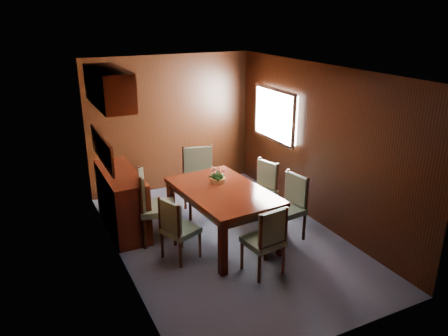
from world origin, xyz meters
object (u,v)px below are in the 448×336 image
chair_left_near (176,226)px  chair_right_near (290,203)px  dining_table (223,196)px  chair_head (267,237)px  sideboard (122,201)px  flower_centerpiece (218,175)px

chair_left_near → chair_right_near: chair_right_near is taller
dining_table → chair_head: (0.10, -1.02, -0.16)m
sideboard → chair_right_near: (2.08, -1.30, 0.08)m
chair_left_near → chair_head: 1.18m
chair_head → flower_centerpiece: 1.34m
flower_centerpiece → chair_left_near: bearing=-149.7°
chair_left_near → chair_right_near: 1.67m
chair_right_near → chair_head: size_ratio=1.04×
dining_table → chair_left_near: size_ratio=1.98×
dining_table → chair_right_near: chair_right_near is taller
chair_right_near → chair_head: bearing=122.2°
sideboard → chair_left_near: bearing=-70.6°
dining_table → flower_centerpiece: flower_centerpiece is taller
dining_table → flower_centerpiece: bearing=74.9°
sideboard → flower_centerpiece: (1.24, -0.70, 0.44)m
dining_table → chair_head: size_ratio=1.90×
chair_right_near → flower_centerpiece: size_ratio=3.96×
chair_head → flower_centerpiece: bearing=85.4°
dining_table → chair_right_near: (0.90, -0.34, -0.14)m
sideboard → chair_right_near: bearing=-32.0°
sideboard → chair_left_near: sideboard is taller
chair_right_near → flower_centerpiece: 1.10m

